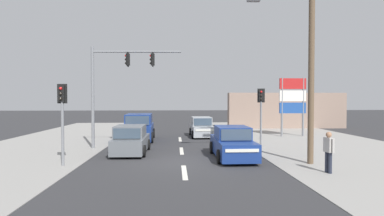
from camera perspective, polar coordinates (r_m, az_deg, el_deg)
name	(u,v)px	position (r m, az deg, el deg)	size (l,w,h in m)	color
ground_plane	(183,162)	(14.09, -1.72, -10.21)	(140.00, 140.00, 0.00)	#303033
lane_dash_near	(184,172)	(12.14, -1.46, -12.11)	(0.20, 2.40, 0.01)	silver
lane_dash_mid	(182,151)	(17.04, -2.00, -8.15)	(0.20, 2.40, 0.01)	silver
lane_dash_far	(180,139)	(21.98, -2.29, -5.96)	(0.20, 2.40, 0.01)	silver
kerb_right_verge	(346,152)	(18.59, 27.31, -7.48)	(10.00, 44.00, 0.02)	gray
kerb_left_verge	(35,149)	(19.77, -27.73, -6.95)	(8.00, 40.00, 0.02)	gray
utility_pole_foreground_right	(309,41)	(14.50, 21.34, 11.77)	(3.78, 0.32, 10.21)	brown
traffic_signal_mast	(115,78)	(18.23, -14.52, 5.50)	(5.29, 0.52, 6.00)	slate
pedestal_signal_right_kerb	(261,107)	(18.53, 13.01, 0.10)	(0.44, 0.31, 3.56)	slate
pedestal_signal_left_kerb	(62,110)	(14.04, -23.48, -0.43)	(0.44, 0.30, 3.56)	slate
shopping_plaza_sign	(293,99)	(24.76, 18.62, 1.71)	(2.10, 0.16, 4.60)	slate
shopfront_wall_far	(287,111)	(31.91, 17.60, -0.47)	(12.00, 1.00, 3.60)	gray
suv_oncoming_mid	(139,128)	(21.53, -10.01, -3.78)	(2.18, 4.60, 1.90)	navy
hatchback_oncoming_near	(202,128)	(23.55, 1.87, -3.75)	(1.85, 3.67, 1.53)	#A3A8AD
sedan_kerbside_parked	(232,144)	(15.05, 7.69, -6.75)	(1.90, 4.25, 1.56)	navy
hatchback_crossing_left	(131,140)	(16.42, -11.55, -6.08)	(1.83, 3.67, 1.53)	slate
pedestrian_at_kerb	(329,150)	(12.89, 24.57, -7.27)	(0.29, 0.55, 1.63)	#232838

